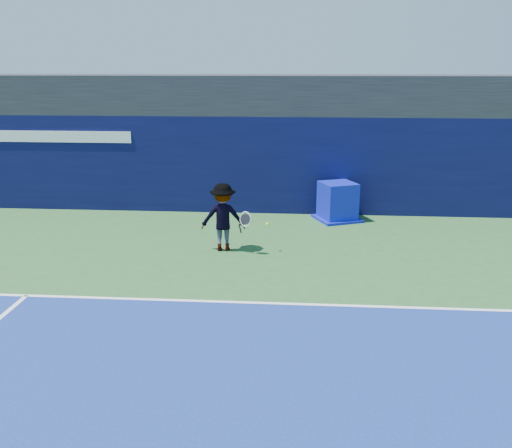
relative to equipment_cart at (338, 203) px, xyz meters
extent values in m
plane|color=#295A28|center=(-1.63, -9.41, -0.52)|extent=(80.00, 80.00, 0.00)
cube|color=white|center=(-1.63, -6.41, -0.51)|extent=(24.00, 0.10, 0.01)
cube|color=black|center=(-1.63, 2.09, 3.08)|extent=(36.00, 3.00, 1.20)
cube|color=#090B34|center=(-1.63, 1.09, 0.98)|extent=(36.00, 1.00, 3.00)
cube|color=white|center=(-8.63, 0.58, 1.83)|extent=(4.50, 0.04, 0.35)
cube|color=#0C13AA|center=(0.00, 0.00, 0.05)|extent=(1.25, 1.25, 1.14)
cube|color=#0C0FAD|center=(0.00, 0.00, -0.48)|extent=(1.56, 1.56, 0.08)
imported|color=silver|center=(-3.04, -3.14, 0.34)|extent=(1.16, 0.73, 1.71)
cylinder|color=black|center=(-2.59, -3.39, 0.13)|extent=(0.08, 0.15, 0.27)
torus|color=silver|center=(-2.45, -3.44, 0.38)|extent=(0.32, 0.18, 0.31)
cylinder|color=black|center=(-2.45, -3.44, 0.38)|extent=(0.26, 0.14, 0.26)
sphere|color=#E5F51B|center=(-1.93, -3.19, 0.20)|extent=(0.08, 0.08, 0.08)
camera|label=1|loc=(-1.15, -16.75, 4.02)|focal=40.00mm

